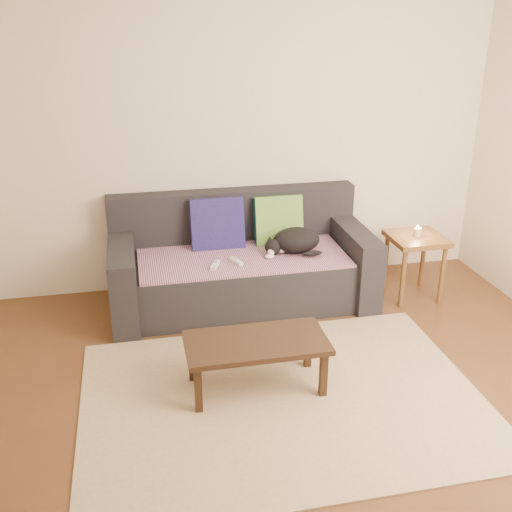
{
  "coord_description": "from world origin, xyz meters",
  "views": [
    {
      "loc": [
        -0.82,
        -2.88,
        2.3
      ],
      "look_at": [
        0.05,
        1.2,
        0.55
      ],
      "focal_mm": 42.0,
      "sensor_mm": 36.0,
      "label": 1
    }
  ],
  "objects_px": {
    "sofa": "(241,266)",
    "wii_remote_b": "(215,265)",
    "wii_remote_a": "(236,261)",
    "coffee_table": "(256,347)",
    "side_table": "(416,247)",
    "cat": "(294,241)"
  },
  "relations": [
    {
      "from": "side_table",
      "to": "wii_remote_a",
      "type": "bearing_deg",
      "value": -179.72
    },
    {
      "from": "wii_remote_b",
      "to": "side_table",
      "type": "bearing_deg",
      "value": -64.59
    },
    {
      "from": "side_table",
      "to": "coffee_table",
      "type": "distance_m",
      "value": 1.9
    },
    {
      "from": "cat",
      "to": "wii_remote_b",
      "type": "height_order",
      "value": "cat"
    },
    {
      "from": "cat",
      "to": "wii_remote_a",
      "type": "distance_m",
      "value": 0.53
    },
    {
      "from": "sofa",
      "to": "coffee_table",
      "type": "relative_size",
      "value": 2.34
    },
    {
      "from": "sofa",
      "to": "coffee_table",
      "type": "distance_m",
      "value": 1.27
    },
    {
      "from": "wii_remote_b",
      "to": "side_table",
      "type": "relative_size",
      "value": 0.28
    },
    {
      "from": "cat",
      "to": "side_table",
      "type": "relative_size",
      "value": 0.97
    },
    {
      "from": "wii_remote_a",
      "to": "side_table",
      "type": "height_order",
      "value": "side_table"
    },
    {
      "from": "wii_remote_b",
      "to": "coffee_table",
      "type": "relative_size",
      "value": 0.17
    },
    {
      "from": "cat",
      "to": "wii_remote_b",
      "type": "bearing_deg",
      "value": -141.31
    },
    {
      "from": "coffee_table",
      "to": "wii_remote_b",
      "type": "bearing_deg",
      "value": 96.35
    },
    {
      "from": "sofa",
      "to": "wii_remote_b",
      "type": "distance_m",
      "value": 0.39
    },
    {
      "from": "wii_remote_a",
      "to": "side_table",
      "type": "relative_size",
      "value": 0.28
    },
    {
      "from": "wii_remote_b",
      "to": "cat",
      "type": "bearing_deg",
      "value": -52.3
    },
    {
      "from": "sofa",
      "to": "wii_remote_b",
      "type": "height_order",
      "value": "sofa"
    },
    {
      "from": "wii_remote_a",
      "to": "wii_remote_b",
      "type": "distance_m",
      "value": 0.18
    },
    {
      "from": "wii_remote_b",
      "to": "coffee_table",
      "type": "xyz_separation_m",
      "value": [
        0.11,
        -1.0,
        -0.14
      ]
    },
    {
      "from": "wii_remote_a",
      "to": "wii_remote_b",
      "type": "xyz_separation_m",
      "value": [
        -0.17,
        -0.04,
        0.0
      ]
    },
    {
      "from": "wii_remote_a",
      "to": "coffee_table",
      "type": "xyz_separation_m",
      "value": [
        -0.06,
        -1.04,
        -0.14
      ]
    },
    {
      "from": "coffee_table",
      "to": "side_table",
      "type": "bearing_deg",
      "value": 33.63
    }
  ]
}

